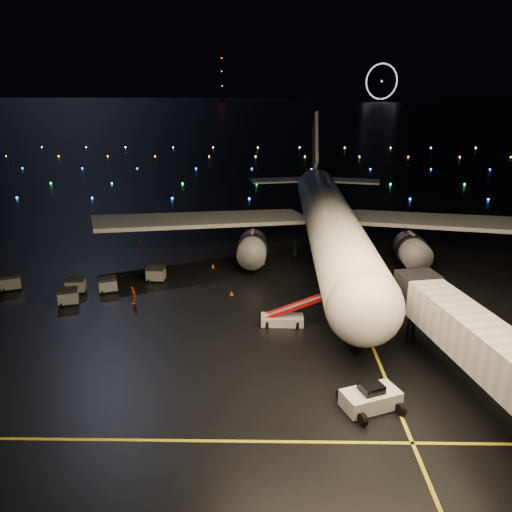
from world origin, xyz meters
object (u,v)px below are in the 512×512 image
(airliner, at_px, (329,190))
(baggage_cart_1, at_px, (76,285))
(baggage_cart_0, at_px, (156,274))
(baggage_cart_2, at_px, (108,285))
(baggage_cart_3, at_px, (68,296))
(belt_loader, at_px, (282,311))
(pushback_tug, at_px, (371,396))
(baggage_cart_4, at_px, (10,282))
(crew_c, at_px, (133,295))

(airliner, height_order, baggage_cart_1, airliner)
(airliner, xyz_separation_m, baggage_cart_0, (-20.88, -10.38, -7.79))
(baggage_cart_1, relative_size, baggage_cart_2, 1.03)
(baggage_cart_0, height_order, baggage_cart_3, baggage_cart_0)
(airliner, relative_size, belt_loader, 10.44)
(airliner, relative_size, pushback_tug, 15.30)
(baggage_cart_4, bearing_deg, baggage_cart_2, -27.08)
(belt_loader, height_order, baggage_cart_1, belt_loader)
(pushback_tug, bearing_deg, belt_loader, 92.21)
(pushback_tug, height_order, baggage_cart_2, pushback_tug)
(airliner, distance_m, baggage_cart_2, 29.99)
(baggage_cart_2, height_order, baggage_cart_4, baggage_cart_4)
(belt_loader, distance_m, baggage_cart_0, 18.03)
(airliner, height_order, belt_loader, airliner)
(crew_c, relative_size, baggage_cart_0, 0.94)
(pushback_tug, distance_m, baggage_cart_1, 34.72)
(pushback_tug, height_order, baggage_cart_0, pushback_tug)
(baggage_cart_1, relative_size, baggage_cart_4, 0.97)
(belt_loader, xyz_separation_m, baggage_cart_3, (-22.02, 4.34, -0.57))
(airliner, distance_m, baggage_cart_0, 24.58)
(baggage_cart_2, distance_m, baggage_cart_4, 10.99)
(baggage_cart_3, distance_m, baggage_cart_4, 8.76)
(crew_c, height_order, baggage_cart_0, crew_c)
(baggage_cart_3, bearing_deg, baggage_cart_2, 30.22)
(baggage_cart_3, bearing_deg, crew_c, -15.06)
(baggage_cart_4, bearing_deg, crew_c, -38.55)
(baggage_cart_1, bearing_deg, baggage_cart_2, -3.40)
(crew_c, bearing_deg, airliner, 88.50)
(crew_c, xyz_separation_m, baggage_cart_0, (1.07, 6.40, -0.09))
(belt_loader, distance_m, baggage_cart_1, 23.60)
(crew_c, distance_m, baggage_cart_0, 6.49)
(crew_c, distance_m, baggage_cart_2, 4.75)
(belt_loader, height_order, baggage_cart_4, belt_loader)
(baggage_cart_2, bearing_deg, baggage_cart_4, 156.56)
(baggage_cart_2, relative_size, baggage_cart_4, 0.93)
(belt_loader, bearing_deg, crew_c, 164.19)
(pushback_tug, distance_m, baggage_cart_2, 32.14)
(airliner, xyz_separation_m, baggage_cart_2, (-25.52, -13.66, -7.83))
(airliner, relative_size, baggage_cart_4, 29.64)
(airliner, xyz_separation_m, crew_c, (-21.95, -16.78, -7.69))
(baggage_cart_4, bearing_deg, baggage_cart_0, -14.50)
(belt_loader, relative_size, baggage_cart_1, 2.94)
(baggage_cart_1, xyz_separation_m, baggage_cart_3, (0.36, -3.15, -0.00))
(baggage_cart_3, height_order, baggage_cart_4, baggage_cart_4)
(belt_loader, relative_size, baggage_cart_4, 2.84)
(airliner, bearing_deg, baggage_cart_1, -153.18)
(baggage_cart_3, bearing_deg, baggage_cart_4, 136.75)
(airliner, xyz_separation_m, pushback_tug, (-0.86, -34.27, -7.70))
(belt_loader, xyz_separation_m, baggage_cart_0, (-14.28, 11.00, -0.56))
(airliner, bearing_deg, baggage_cart_0, -152.37)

